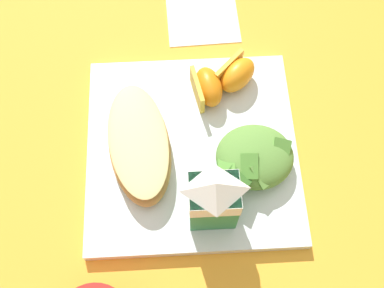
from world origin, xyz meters
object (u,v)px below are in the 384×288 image
milk_carton (214,198)px  white_plate (192,149)px  green_salad_pile (255,157)px  paper_napkin (202,16)px  orange_wedge_front (236,74)px  cheesy_pizza_bread (139,141)px  orange_wedge_middle (207,87)px

milk_carton → white_plate: bearing=-77.6°
green_salad_pile → paper_napkin: (0.05, -0.26, -0.03)m
white_plate → paper_napkin: bearing=-97.0°
milk_carton → orange_wedge_front: bearing=-103.9°
cheesy_pizza_bread → paper_napkin: cheesy_pizza_bread is taller
cheesy_pizza_bread → orange_wedge_front: bearing=-145.2°
white_plate → orange_wedge_middle: 0.09m
cheesy_pizza_bread → orange_wedge_front: size_ratio=2.64×
orange_wedge_middle → paper_napkin: orange_wedge_middle is taller
orange_wedge_front → paper_napkin: 0.14m
milk_carton → orange_wedge_front: 0.20m
white_plate → cheesy_pizza_bread: size_ratio=1.56×
orange_wedge_middle → orange_wedge_front: bearing=-156.1°
white_plate → orange_wedge_middle: (-0.03, -0.08, 0.03)m
white_plate → green_salad_pile: size_ratio=2.78×
cheesy_pizza_bread → white_plate: bearing=176.7°
green_salad_pile → cheesy_pizza_bread: bearing=-11.9°
milk_carton → paper_napkin: milk_carton is taller
milk_carton → paper_napkin: bearing=-91.5°
orange_wedge_front → white_plate: bearing=55.7°
green_salad_pile → white_plate: bearing=-19.0°
white_plate → orange_wedge_front: (-0.07, -0.10, 0.03)m
green_salad_pile → orange_wedge_middle: size_ratio=1.53×
milk_carton → orange_wedge_middle: 0.18m
cheesy_pizza_bread → orange_wedge_front: (-0.14, -0.09, 0.00)m
green_salad_pile → paper_napkin: 0.27m
cheesy_pizza_bread → green_salad_pile: 0.15m
orange_wedge_front → milk_carton: bearing=76.1°
cheesy_pizza_bread → green_salad_pile: green_salad_pile is taller
orange_wedge_middle → paper_napkin: size_ratio=0.60×
green_salad_pile → milk_carton: 0.10m
orange_wedge_front → orange_wedge_middle: (0.04, 0.02, 0.00)m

